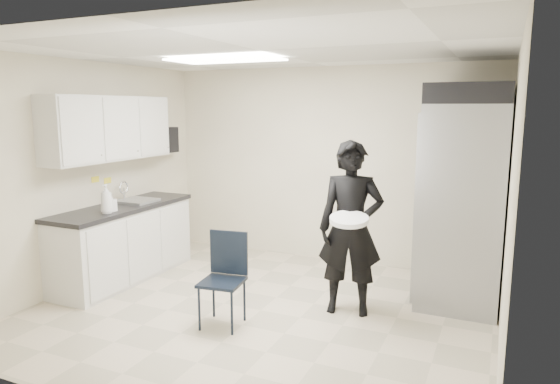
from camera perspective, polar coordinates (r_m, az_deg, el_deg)
The scene contains 21 objects.
floor at distance 5.29m, azimuth -2.22°, elevation -13.36°, with size 4.50×4.50×0.00m, color #BFAF96.
ceiling at distance 4.90m, azimuth -2.42°, elevation 15.88°, with size 4.50×4.50×0.00m, color silver.
back_wall at distance 6.76m, azimuth 5.29°, elevation 3.10°, with size 4.50×4.50×0.00m, color beige.
left_wall at distance 6.26m, azimuth -21.08°, elevation 1.96°, with size 4.00×4.00×0.00m, color beige.
right_wall at distance 4.42m, azimuth 24.76°, elevation -1.24°, with size 4.00×4.00×0.00m, color beige.
ceiling_panel at distance 5.53m, azimuth -6.25°, elevation 14.81°, with size 1.20×0.60×0.02m, color white.
lower_counter at distance 6.36m, azimuth -17.41°, elevation -5.71°, with size 0.60×1.90×0.86m, color silver.
countertop at distance 6.26m, azimuth -17.62°, elevation -1.69°, with size 0.64×1.95×0.05m, color black.
sink at distance 6.44m, azimuth -16.00°, elevation -1.45°, with size 0.42×0.40×0.14m, color gray.
faucet at distance 6.54m, azimuth -17.40°, elevation -0.01°, with size 0.02×0.02×0.24m, color silver.
upper_cabinets at distance 6.24m, azimuth -18.92°, elevation 6.91°, with size 0.35×1.80×0.75m, color silver.
towel_dispenser at distance 7.17m, azimuth -12.92°, elevation 5.83°, with size 0.22×0.30×0.35m, color black.
notice_sticker_left at distance 6.34m, azimuth -20.36°, elevation 1.36°, with size 0.00×0.12×0.07m, color yellow.
notice_sticker_right at distance 6.48m, azimuth -19.10°, elevation 1.25°, with size 0.00×0.12×0.07m, color yellow.
commercial_fridge at distance 5.73m, azimuth 20.35°, elevation -1.18°, with size 0.80×1.35×2.10m, color gray.
fridge_compressor at distance 5.64m, azimuth 21.05°, elevation 10.37°, with size 0.80×1.35×0.20m, color black.
folding_chair at distance 4.83m, azimuth -6.66°, elevation -10.20°, with size 0.38×0.38×0.87m, color black.
man_tuxedo at distance 5.04m, azimuth 8.08°, elevation -4.13°, with size 0.64×0.43×1.75m, color black.
bucket_lid at distance 4.76m, azimuth 7.91°, elevation -3.12°, with size 0.37×0.37×0.05m, color white.
soap_bottle_a at distance 5.82m, azimuth -19.25°, elevation -0.74°, with size 0.13×0.13×0.33m, color silver.
soap_bottle_b at distance 5.91m, azimuth -18.74°, elevation -1.13°, with size 0.09×0.10×0.21m, color silver.
Camera 1 is at (2.18, -4.35, 2.07)m, focal length 32.00 mm.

